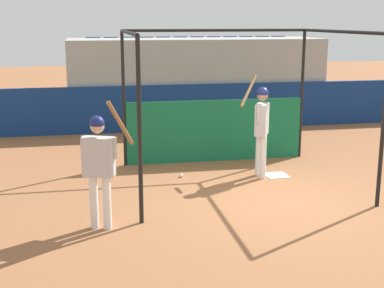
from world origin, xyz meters
The scene contains 8 objects.
ground_plane centered at (0.00, 0.00, 0.00)m, with size 60.00×60.00×0.00m, color #935B38.
outfield_wall centered at (0.00, 6.52, 0.66)m, with size 24.00×0.12×1.32m.
bleacher_section centered at (0.00, 7.78, 1.30)m, with size 7.60×2.40×2.60m.
batting_cage centered at (-0.48, 2.41, 1.22)m, with size 4.11×3.56×2.93m.
home_plate centered at (0.48, 1.56, 0.01)m, with size 0.44×0.44×0.02m.
player_batter centered at (0.12, 1.57, 1.12)m, with size 0.64×0.96×2.01m.
player_waiting centered at (-3.12, -0.63, 1.06)m, with size 0.80×0.52×2.01m.
baseball centered at (-1.46, 1.82, 0.04)m, with size 0.07×0.07×0.07m.
Camera 1 is at (-3.23, -8.42, 3.11)m, focal length 50.00 mm.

